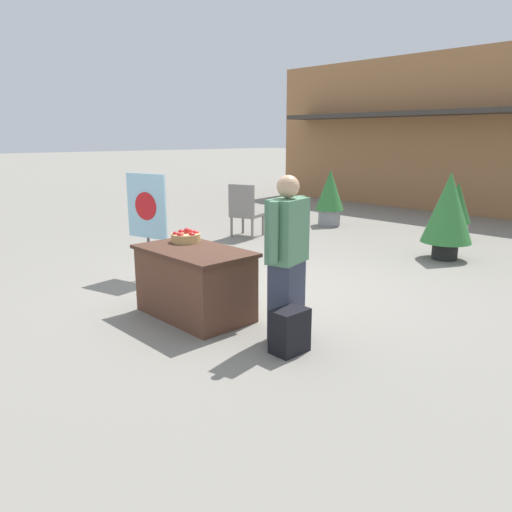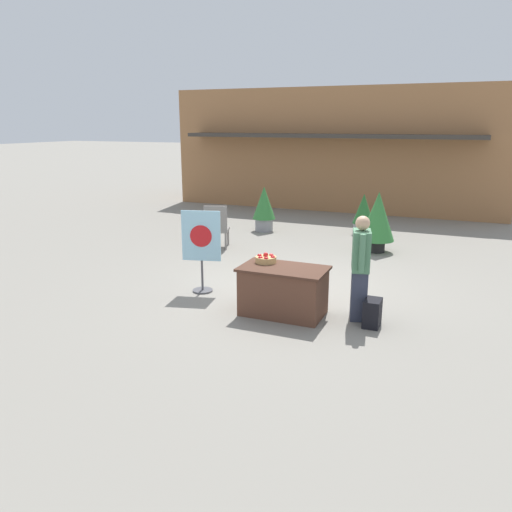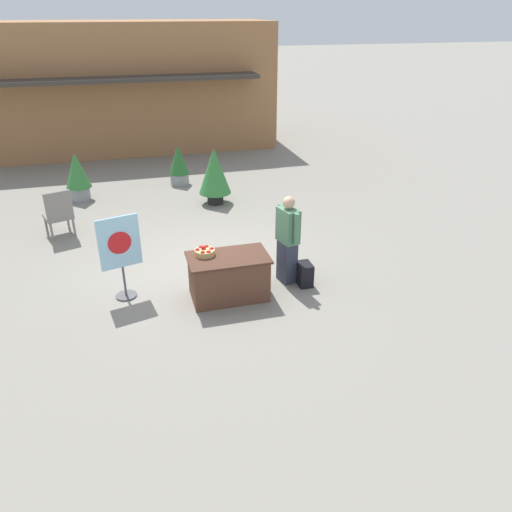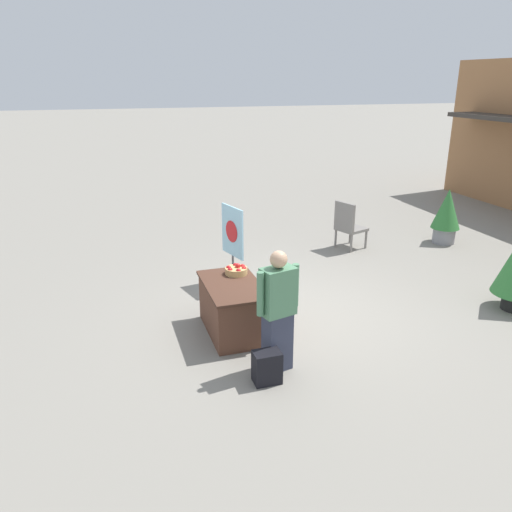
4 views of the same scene
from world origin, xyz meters
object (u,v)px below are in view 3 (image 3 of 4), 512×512
object	(u,v)px
apple_basket	(205,252)
potted_plant_near_right	(179,164)
potted_plant_far_left	(214,172)
patio_chair	(59,212)
poster_board	(121,253)
display_table	(229,277)
backpack	(304,274)
potted_plant_far_right	(77,175)
person_visitor	(288,239)

from	to	relation	value
apple_basket	potted_plant_near_right	size ratio (longest dim) A/B	0.30
potted_plant_far_left	patio_chair	bearing A→B (deg)	-162.16
poster_board	potted_plant_near_right	size ratio (longest dim) A/B	1.33
apple_basket	poster_board	xyz separation A→B (m)	(-1.36, 0.31, 0.01)
display_table	backpack	bearing A→B (deg)	2.10
potted_plant_near_right	potted_plant_far_left	xyz separation A→B (m)	(0.67, -1.77, 0.23)
display_table	apple_basket	distance (m)	0.60
poster_board	potted_plant_far_right	distance (m)	5.36
backpack	poster_board	bearing A→B (deg)	172.37
potted_plant_near_right	apple_basket	bearing A→B (deg)	-93.26
patio_chair	potted_plant_far_left	bearing A→B (deg)	-91.22
apple_basket	potted_plant_far_right	distance (m)	6.04
backpack	patio_chair	xyz separation A→B (m)	(-4.35, 3.37, 0.36)
display_table	potted_plant_far_left	world-z (taller)	potted_plant_far_left
apple_basket	potted_plant_far_right	xyz separation A→B (m)	(-2.30, 5.58, -0.15)
potted_plant_far_right	potted_plant_far_left	bearing A→B (deg)	-19.11
apple_basket	poster_board	distance (m)	1.39
potted_plant_far_right	poster_board	bearing A→B (deg)	-79.88
display_table	backpack	world-z (taller)	display_table
patio_chair	potted_plant_far_right	size ratio (longest dim) A/B	0.85
patio_chair	potted_plant_near_right	size ratio (longest dim) A/B	0.95
poster_board	person_visitor	bearing A→B (deg)	71.13
display_table	poster_board	bearing A→B (deg)	164.76
potted_plant_far_left	potted_plant_far_right	size ratio (longest dim) A/B	1.14
backpack	potted_plant_far_left	bearing A→B (deg)	99.16
backpack	patio_chair	world-z (taller)	patio_chair
display_table	poster_board	size ratio (longest dim) A/B	0.92
person_visitor	potted_plant_near_right	size ratio (longest dim) A/B	1.46
person_visitor	display_table	bearing A→B (deg)	0.00
display_table	apple_basket	size ratio (longest dim) A/B	3.99
person_visitor	patio_chair	bearing A→B (deg)	-51.32
person_visitor	apple_basket	bearing A→B (deg)	-9.21
apple_basket	person_visitor	world-z (taller)	person_visitor
display_table	potted_plant_near_right	distance (m)	6.37
potted_plant_far_left	potted_plant_far_right	distance (m)	3.52
display_table	person_visitor	bearing A→B (deg)	13.79
potted_plant_far_left	apple_basket	bearing A→B (deg)	-103.05
person_visitor	potted_plant_far_right	distance (m)	6.66
display_table	potted_plant_near_right	world-z (taller)	potted_plant_near_right
display_table	backpack	xyz separation A→B (m)	(1.40, 0.05, -0.18)
person_visitor	potted_plant_near_right	bearing A→B (deg)	-93.11
patio_chair	potted_plant_far_right	xyz separation A→B (m)	(0.30, 2.32, 0.12)
backpack	potted_plant_far_right	world-z (taller)	potted_plant_far_right
potted_plant_far_left	poster_board	bearing A→B (deg)	-120.03
apple_basket	person_visitor	distance (m)	1.51
patio_chair	potted_plant_far_right	world-z (taller)	potted_plant_far_right
patio_chair	potted_plant_far_left	world-z (taller)	potted_plant_far_left
apple_basket	potted_plant_near_right	world-z (taller)	potted_plant_near_right
backpack	potted_plant_near_right	bearing A→B (deg)	102.56
person_visitor	potted_plant_far_left	world-z (taller)	person_visitor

